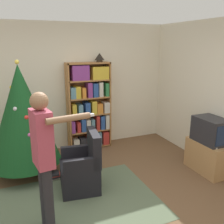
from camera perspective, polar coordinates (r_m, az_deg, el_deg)
The scene contains 12 objects.
ground_plane at distance 3.66m, azimuth -1.77°, elevation -21.07°, with size 14.00×14.00×0.00m, color brown.
wall_back at distance 5.27m, azimuth -11.12°, elevation 5.44°, with size 8.00×0.10×2.60m.
area_rug at distance 3.74m, azimuth -10.36°, elevation -20.43°, with size 2.57×1.64×0.01m.
bookshelf at distance 5.24m, azimuth -5.20°, elevation 1.53°, with size 0.90×0.30×1.82m.
tv_stand at distance 4.73m, azimuth 21.07°, elevation -9.48°, with size 0.41×0.75×0.55m.
television at distance 4.55m, azimuth 21.67°, elevation -3.90°, with size 0.40×0.58×0.43m.
game_remote at distance 4.39m, azimuth 22.28°, elevation -7.46°, with size 0.04×0.12×0.02m.
christmas_tree at distance 4.35m, azimuth -19.86°, elevation -0.71°, with size 1.18×1.18×1.94m.
armchair at distance 3.92m, azimuth -6.82°, elevation -12.98°, with size 0.64×0.63×0.92m.
standing_person at distance 2.90m, azimuth -15.30°, elevation -8.92°, with size 0.67×0.47×1.69m.
table_lamp at distance 5.19m, azimuth -2.88°, elevation 12.46°, with size 0.20×0.20×0.18m.
book_pile_near_tree at distance 4.37m, azimuth -13.04°, elevation -13.97°, with size 0.22×0.17×0.12m.
Camera 1 is at (-1.05, -2.76, 2.16)m, focal length 40.00 mm.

